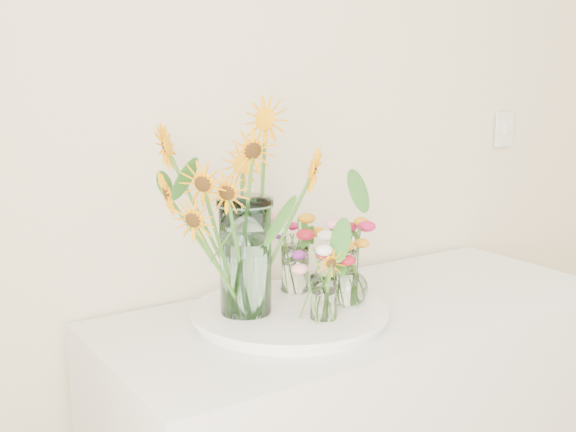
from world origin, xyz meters
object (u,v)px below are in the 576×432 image
Objects in this scene: mason_jar at (245,256)px; small_vase_a at (323,298)px; tray at (290,315)px; small_vase_c at (295,269)px; small_vase_b at (349,277)px.

mason_jar reaches higher than small_vase_a.
small_vase_c is (0.09, 0.11, 0.08)m from tray.
small_vase_a is 0.22m from small_vase_c.
small_vase_c is (-0.06, 0.16, -0.01)m from small_vase_b.
mason_jar reaches higher than small_vase_c.
small_vase_c reaches higher than small_vase_a.
mason_jar is (-0.10, 0.04, 0.16)m from tray.
small_vase_c reaches higher than tray.
mason_jar is 0.22m from small_vase_c.
small_vase_a is 0.76× the size of small_vase_b.
small_vase_b is (0.25, -0.08, -0.07)m from mason_jar.
tray is 3.25× the size of small_vase_b.
small_vase_a is at bearing -153.88° from small_vase_b.
mason_jar is 0.27m from small_vase_b.
small_vase_b is 0.17m from small_vase_c.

